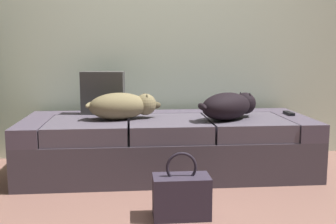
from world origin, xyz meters
The scene contains 6 objects.
couch centered at (0.00, 1.09, 0.21)m, with size 2.17×0.84×0.43m.
dog_tan centered at (-0.33, 1.04, 0.53)m, with size 0.58×0.33×0.20m.
dog_dark centered at (0.45, 0.96, 0.53)m, with size 0.54×0.46×0.20m.
tv_remote centered at (0.98, 1.14, 0.44)m, with size 0.04×0.15×0.02m, color black.
throw_pillow centered at (-0.50, 1.31, 0.60)m, with size 0.34×0.12×0.34m, color #3E3D3C.
handbag centered at (0.00, 0.21, 0.13)m, with size 0.32×0.18×0.38m.
Camera 1 is at (-0.28, -2.00, 0.94)m, focal length 44.11 mm.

